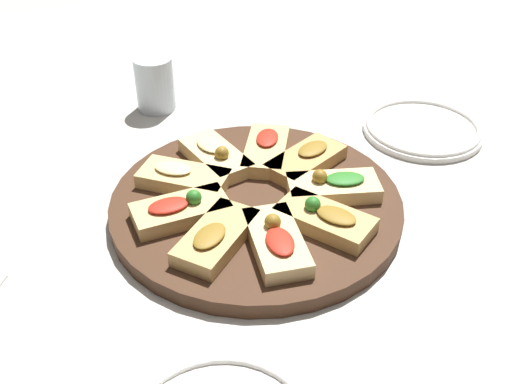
% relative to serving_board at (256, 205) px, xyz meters
% --- Properties ---
extents(ground_plane, '(3.00, 3.00, 0.00)m').
position_rel_serving_board_xyz_m(ground_plane, '(0.00, 0.00, -0.01)').
color(ground_plane, beige).
extents(serving_board, '(0.41, 0.41, 0.02)m').
position_rel_serving_board_xyz_m(serving_board, '(0.00, 0.00, 0.00)').
color(serving_board, '#422819').
rests_on(serving_board, ground_plane).
extents(focaccia_slice_0, '(0.14, 0.11, 0.04)m').
position_rel_serving_board_xyz_m(focaccia_slice_0, '(-0.10, -0.05, 0.02)').
color(focaccia_slice_0, '#E5C689').
rests_on(focaccia_slice_0, serving_board).
extents(focaccia_slice_1, '(0.11, 0.14, 0.03)m').
position_rel_serving_board_xyz_m(focaccia_slice_1, '(-0.05, -0.10, 0.02)').
color(focaccia_slice_1, '#DBB775').
rests_on(focaccia_slice_1, serving_board).
extents(focaccia_slice_2, '(0.09, 0.14, 0.04)m').
position_rel_serving_board_xyz_m(focaccia_slice_2, '(0.03, -0.10, 0.02)').
color(focaccia_slice_2, '#DBB775').
rests_on(focaccia_slice_2, serving_board).
extents(focaccia_slice_3, '(0.14, 0.12, 0.03)m').
position_rel_serving_board_xyz_m(focaccia_slice_3, '(0.09, -0.06, 0.02)').
color(focaccia_slice_3, tan).
rests_on(focaccia_slice_3, serving_board).
extents(focaccia_slice_4, '(0.13, 0.07, 0.04)m').
position_rel_serving_board_xyz_m(focaccia_slice_4, '(0.11, 0.01, 0.02)').
color(focaccia_slice_4, '#E5C689').
rests_on(focaccia_slice_4, serving_board).
extents(focaccia_slice_5, '(0.13, 0.13, 0.04)m').
position_rel_serving_board_xyz_m(focaccia_slice_5, '(0.07, 0.08, 0.02)').
color(focaccia_slice_5, tan).
rests_on(focaccia_slice_5, serving_board).
extents(focaccia_slice_6, '(0.07, 0.13, 0.04)m').
position_rel_serving_board_xyz_m(focaccia_slice_6, '(0.01, 0.11, 0.02)').
color(focaccia_slice_6, '#E5C689').
rests_on(focaccia_slice_6, serving_board).
extents(focaccia_slice_7, '(0.13, 0.14, 0.03)m').
position_rel_serving_board_xyz_m(focaccia_slice_7, '(-0.07, 0.09, 0.02)').
color(focaccia_slice_7, tan).
rests_on(focaccia_slice_7, serving_board).
extents(focaccia_slice_8, '(0.14, 0.09, 0.03)m').
position_rel_serving_board_xyz_m(focaccia_slice_8, '(-0.11, 0.03, 0.02)').
color(focaccia_slice_8, '#DBB775').
rests_on(focaccia_slice_8, serving_board).
extents(plate_left, '(0.20, 0.20, 0.02)m').
position_rel_serving_board_xyz_m(plate_left, '(-0.18, 0.31, -0.00)').
color(plate_left, white).
rests_on(plate_left, ground_plane).
extents(water_glass, '(0.07, 0.07, 0.10)m').
position_rel_serving_board_xyz_m(water_glass, '(-0.33, -0.13, 0.04)').
color(water_glass, silver).
rests_on(water_glass, ground_plane).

